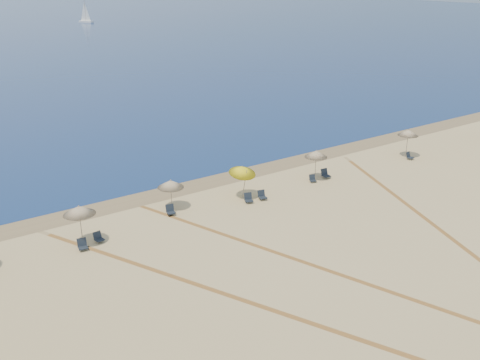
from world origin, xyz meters
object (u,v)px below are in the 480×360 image
object	(u,v)px
chair_4	(170,210)
chair_6	(262,195)
chair_7	(313,179)
umbrella_4	(316,154)
chair_8	(325,174)
chair_9	(409,156)
chair_3	(98,238)
chair_2	(82,245)
umbrella_1	(79,210)
umbrella_2	(171,184)
chair_5	(248,198)
umbrella_3	(243,170)
sailboat_0	(85,15)
umbrella_5	(408,133)

from	to	relation	value
chair_4	chair_6	distance (m)	7.17
chair_6	chair_7	bearing A→B (deg)	16.98
umbrella_4	chair_8	world-z (taller)	umbrella_4
chair_6	chair_9	world-z (taller)	chair_6
chair_3	chair_9	bearing A→B (deg)	-8.58
chair_2	umbrella_1	bearing A→B (deg)	78.89
umbrella_1	umbrella_4	size ratio (longest dim) A/B	1.05
umbrella_2	chair_5	world-z (taller)	umbrella_2
umbrella_2	chair_5	xyz separation A→B (m)	(5.22, -2.36, -1.58)
chair_3	chair_2	bearing A→B (deg)	-167.66
umbrella_2	umbrella_4	xyz separation A→B (m)	(12.65, -1.52, 0.29)
umbrella_3	chair_6	size ratio (longest dim) A/B	3.55
umbrella_1	umbrella_3	xyz separation A→B (m)	(12.73, 0.38, -0.10)
chair_8	chair_9	bearing A→B (deg)	1.47
sailboat_0	chair_8	bearing A→B (deg)	-129.74
chair_2	chair_5	size ratio (longest dim) A/B	0.90
chair_3	chair_4	distance (m)	5.88
umbrella_5	chair_9	xyz separation A→B (m)	(-0.43, -0.74, -1.99)
umbrella_5	chair_9	distance (m)	2.17
chair_6	chair_8	bearing A→B (deg)	16.88
umbrella_5	sailboat_0	distance (m)	153.09
sailboat_0	chair_7	bearing A→B (deg)	-130.28
umbrella_4	chair_4	world-z (taller)	umbrella_4
umbrella_1	sailboat_0	world-z (taller)	sailboat_0
chair_5	chair_9	distance (m)	17.98
chair_2	sailboat_0	size ratio (longest dim) A/B	0.10
umbrella_3	chair_6	distance (m)	2.43
umbrella_4	chair_8	xyz separation A→B (m)	(0.89, -0.27, -1.85)
umbrella_5	chair_4	xyz separation A→B (m)	(-24.23, 0.99, -1.97)
umbrella_5	sailboat_0	world-z (taller)	sailboat_0
chair_5	chair_8	xyz separation A→B (m)	(8.32, 0.56, 0.02)
chair_2	chair_7	size ratio (longest dim) A/B	1.04
umbrella_5	chair_6	world-z (taller)	umbrella_5
umbrella_3	umbrella_5	xyz separation A→B (m)	(18.19, -0.64, 0.08)
chair_4	chair_7	bearing A→B (deg)	7.13
umbrella_1	chair_6	world-z (taller)	umbrella_1
chair_3	chair_6	world-z (taller)	chair_6
chair_7	sailboat_0	world-z (taller)	sailboat_0
chair_7	chair_4	bearing A→B (deg)	-161.70
chair_5	chair_6	bearing A→B (deg)	15.09
chair_5	umbrella_2	bearing A→B (deg)	176.68
umbrella_1	chair_5	distance (m)	12.69
umbrella_3	chair_2	distance (m)	13.20
umbrella_3	chair_4	distance (m)	6.33
chair_9	chair_3	bearing A→B (deg)	170.43
umbrella_4	chair_9	world-z (taller)	umbrella_4
umbrella_5	chair_5	world-z (taller)	umbrella_5
chair_9	chair_2	bearing A→B (deg)	171.28
umbrella_1	umbrella_3	bearing A→B (deg)	1.73
chair_3	chair_7	distance (m)	18.38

